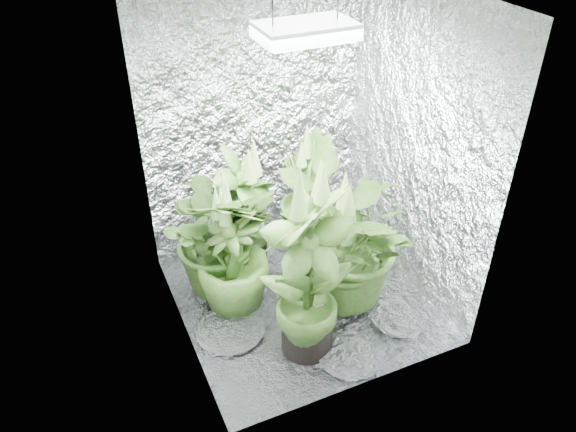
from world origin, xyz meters
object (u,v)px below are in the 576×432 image
(grow_lamp, at_px, (306,31))
(plant_b, at_px, (245,216))
(circulation_fan, at_px, (356,237))
(plant_d, at_px, (232,255))
(plant_f, at_px, (308,272))
(plant_c, at_px, (306,196))
(plant_e, at_px, (349,245))
(plant_a, at_px, (218,236))

(grow_lamp, distance_m, plant_b, 1.44)
(plant_b, bearing_deg, circulation_fan, -11.67)
(plant_d, height_order, plant_f, plant_f)
(plant_b, height_order, plant_c, plant_b)
(plant_c, distance_m, plant_e, 0.70)
(plant_b, xyz_separation_m, plant_c, (0.52, 0.10, -0.03))
(plant_c, xyz_separation_m, plant_d, (-0.73, -0.42, -0.02))
(plant_e, height_order, plant_f, plant_f)
(plant_c, relative_size, plant_e, 0.93)
(plant_e, bearing_deg, plant_f, -148.67)
(plant_f, bearing_deg, plant_d, 117.97)
(plant_c, height_order, plant_e, plant_e)
(plant_b, distance_m, plant_c, 0.53)
(plant_b, bearing_deg, plant_e, -51.29)
(plant_b, xyz_separation_m, plant_e, (0.48, -0.60, 0.02))
(plant_a, bearing_deg, plant_f, -68.63)
(plant_b, distance_m, plant_e, 0.77)
(plant_a, bearing_deg, circulation_fan, -4.36)
(plant_a, bearing_deg, grow_lamp, -38.12)
(grow_lamp, bearing_deg, plant_d, 164.52)
(plant_b, height_order, plant_d, plant_b)
(plant_b, height_order, plant_f, plant_f)
(plant_a, xyz_separation_m, plant_b, (0.23, 0.09, 0.04))
(circulation_fan, bearing_deg, plant_d, 168.36)
(plant_d, bearing_deg, circulation_fan, 8.70)
(plant_a, height_order, plant_b, plant_b)
(plant_e, bearing_deg, plant_c, 87.24)
(plant_c, bearing_deg, plant_f, -115.06)
(plant_f, bearing_deg, plant_c, 64.94)
(grow_lamp, bearing_deg, plant_c, 61.86)
(plant_d, bearing_deg, grow_lamp, -15.48)
(plant_a, distance_m, plant_e, 0.88)
(grow_lamp, relative_size, plant_a, 0.54)
(grow_lamp, height_order, plant_b, grow_lamp)
(plant_b, height_order, plant_e, plant_b)
(grow_lamp, relative_size, circulation_fan, 1.29)
(grow_lamp, xyz_separation_m, plant_b, (-0.23, 0.44, -1.35))
(plant_c, relative_size, plant_f, 0.76)
(plant_e, bearing_deg, plant_d, 158.09)
(plant_b, distance_m, plant_d, 0.39)
(grow_lamp, height_order, plant_d, grow_lamp)
(plant_c, bearing_deg, plant_a, -165.83)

